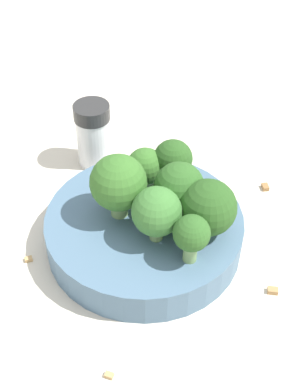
{
  "coord_description": "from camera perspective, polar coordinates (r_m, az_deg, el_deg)",
  "views": [
    {
      "loc": [
        -0.36,
        0.08,
        0.41
      ],
      "look_at": [
        0.0,
        0.0,
        0.07
      ],
      "focal_mm": 50.0,
      "sensor_mm": 36.0,
      "label": 1
    }
  ],
  "objects": [
    {
      "name": "broccoli_floret_6",
      "position": [
        0.55,
        0.14,
        2.64
      ],
      "size": [
        0.04,
        0.04,
        0.04
      ],
      "color": "#84AD66",
      "rests_on": "bowl"
    },
    {
      "name": "almond_crumb_1",
      "position": [
        0.52,
        13.6,
        -10.02
      ],
      "size": [
        0.01,
        0.01,
        0.01
      ],
      "primitive_type": "cube",
      "rotation": [
        0.0,
        0.0,
        4.36
      ],
      "color": "#AD7F4C",
      "rests_on": "ground_plane"
    },
    {
      "name": "almond_crumb_0",
      "position": [
        0.62,
        12.84,
        0.69
      ],
      "size": [
        0.01,
        0.01,
        0.01
      ],
      "primitive_type": "cube",
      "rotation": [
        0.0,
        0.0,
        6.21
      ],
      "color": "olive",
      "rests_on": "ground_plane"
    },
    {
      "name": "broccoli_floret_3",
      "position": [
        0.55,
        3.1,
        3.45
      ],
      "size": [
        0.04,
        0.04,
        0.05
      ],
      "color": "#7A9E5B",
      "rests_on": "bowl"
    },
    {
      "name": "broccoli_floret_0",
      "position": [
        0.48,
        1.36,
        -2.16
      ],
      "size": [
        0.05,
        0.05,
        0.06
      ],
      "color": "#7A9E5B",
      "rests_on": "bowl"
    },
    {
      "name": "almond_crumb_3",
      "position": [
        0.55,
        -12.28,
        -6.5
      ],
      "size": [
        0.01,
        0.01,
        0.01
      ],
      "primitive_type": "cube",
      "rotation": [
        0.0,
        0.0,
        1.7
      ],
      "color": "tan",
      "rests_on": "ground_plane"
    },
    {
      "name": "broccoli_floret_2",
      "position": [
        0.5,
        -2.75,
        0.9
      ],
      "size": [
        0.06,
        0.06,
        0.07
      ],
      "color": "#7A9E5B",
      "rests_on": "bowl"
    },
    {
      "name": "almond_crumb_2",
      "position": [
        0.46,
        -3.76,
        -18.82
      ],
      "size": [
        0.01,
        0.01,
        0.01
      ],
      "primitive_type": "cube",
      "rotation": [
        0.0,
        0.0,
        1.01
      ],
      "color": "tan",
      "rests_on": "ground_plane"
    },
    {
      "name": "broccoli_floret_1",
      "position": [
        0.5,
        6.84,
        -1.73
      ],
      "size": [
        0.05,
        0.05,
        0.06
      ],
      "color": "#8EB770",
      "rests_on": "bowl"
    },
    {
      "name": "ground_plane",
      "position": [
        0.55,
        0.0,
        -5.39
      ],
      "size": [
        3.0,
        3.0,
        0.0
      ],
      "primitive_type": "plane",
      "color": "beige"
    },
    {
      "name": "broccoli_floret_4",
      "position": [
        0.51,
        3.87,
        0.17
      ],
      "size": [
        0.05,
        0.05,
        0.06
      ],
      "color": "#8EB770",
      "rests_on": "bowl"
    },
    {
      "name": "pepper_shaker",
      "position": [
        0.63,
        -5.44,
        6.19
      ],
      "size": [
        0.04,
        0.04,
        0.08
      ],
      "color": "silver",
      "rests_on": "ground_plane"
    },
    {
      "name": "bowl",
      "position": [
        0.54,
        0.0,
        -4.11
      ],
      "size": [
        0.2,
        0.2,
        0.04
      ],
      "primitive_type": "cylinder",
      "color": "slate",
      "rests_on": "ground_plane"
    },
    {
      "name": "broccoli_floret_5",
      "position": [
        0.47,
        5.09,
        -4.58
      ],
      "size": [
        0.03,
        0.03,
        0.05
      ],
      "color": "#7A9E5B",
      "rests_on": "bowl"
    }
  ]
}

